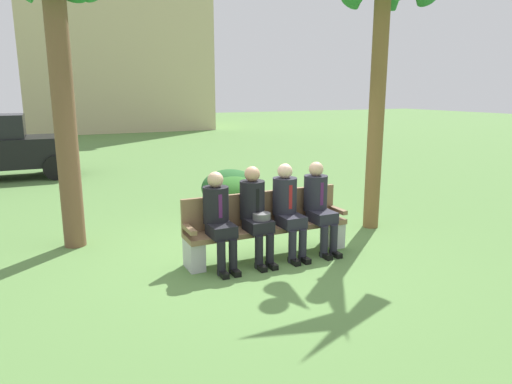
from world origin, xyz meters
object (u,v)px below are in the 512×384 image
at_px(seated_man_centerleft, 255,210).
at_px(seated_man_rightmost, 319,202).
at_px(palm_tree_tall, 382,7).
at_px(park_bench, 266,225).
at_px(shrub_far_lawn, 295,202).
at_px(seated_man_leftmost, 218,215).
at_px(shrub_mid_lawn, 230,187).
at_px(building_backdrop, 112,17).
at_px(shrub_near_bench, 234,194).
at_px(seated_man_centerright, 288,205).
at_px(palm_tree_short, 56,16).

bearing_deg(seated_man_centerleft, seated_man_rightmost, 0.30).
bearing_deg(palm_tree_tall, park_bench, -168.08).
bearing_deg(shrub_far_lawn, seated_man_rightmost, -109.57).
bearing_deg(seated_man_centerleft, seated_man_leftmost, 179.75).
xyz_separation_m(shrub_mid_lawn, building_backdrop, (1.10, 20.62, 6.05)).
xyz_separation_m(seated_man_leftmost, shrub_near_bench, (1.30, 2.60, -0.37)).
xyz_separation_m(seated_man_leftmost, palm_tree_tall, (3.00, 0.61, 2.84)).
relative_size(seated_man_rightmost, palm_tree_tall, 0.27).
bearing_deg(seated_man_leftmost, building_backdrop, 83.95).
height_order(seated_man_centerright, shrub_far_lawn, seated_man_centerright).
bearing_deg(shrub_near_bench, seated_man_centerleft, -106.41).
bearing_deg(seated_man_rightmost, seated_man_centerleft, -179.70).
bearing_deg(shrub_near_bench, shrub_mid_lawn, 76.51).
bearing_deg(seated_man_centerleft, park_bench, 30.08).
bearing_deg(seated_man_centerleft, palm_tree_tall, 13.82).
relative_size(seated_man_centerright, palm_tree_short, 0.29).
height_order(shrub_mid_lawn, shrub_far_lawn, shrub_mid_lawn).
distance_m(seated_man_centerright, shrub_near_bench, 2.64).
height_order(seated_man_rightmost, palm_tree_tall, palm_tree_tall).
relative_size(park_bench, seated_man_centerleft, 1.82).
bearing_deg(building_backdrop, palm_tree_tall, -88.80).
distance_m(palm_tree_tall, building_backdrop, 23.30).
bearing_deg(building_backdrop, seated_man_centerright, -93.59).
xyz_separation_m(palm_tree_short, shrub_near_bench, (2.95, 0.86, -2.95)).
height_order(seated_man_rightmost, building_backdrop, building_backdrop).
distance_m(park_bench, seated_man_centerleft, 0.39).
bearing_deg(palm_tree_tall, seated_man_centerright, -163.02).
height_order(palm_tree_tall, palm_tree_short, palm_tree_tall).
relative_size(park_bench, shrub_far_lawn, 2.75).
bearing_deg(palm_tree_tall, seated_man_centerleft, -166.18).
bearing_deg(building_backdrop, shrub_near_bench, -93.31).
relative_size(palm_tree_tall, building_backdrop, 0.38).
xyz_separation_m(seated_man_leftmost, shrub_far_lawn, (2.16, 1.76, -0.44)).
bearing_deg(seated_man_rightmost, palm_tree_tall, 22.40).
bearing_deg(palm_tree_tall, shrub_near_bench, 130.53).
bearing_deg(seated_man_centerright, shrub_near_bench, 84.14).
bearing_deg(shrub_far_lawn, palm_tree_short, -179.68).
bearing_deg(seated_man_leftmost, seated_man_rightmost, 0.11).
height_order(park_bench, seated_man_centerright, seated_man_centerright).
xyz_separation_m(seated_man_centerleft, building_backdrop, (1.99, 23.72, 5.69)).
height_order(seated_man_leftmost, building_backdrop, building_backdrop).
relative_size(seated_man_centerright, building_backdrop, 0.10).
xyz_separation_m(seated_man_centerleft, shrub_near_bench, (0.77, 2.60, -0.39)).
relative_size(shrub_near_bench, shrub_mid_lawn, 0.92).
distance_m(seated_man_leftmost, seated_man_centerright, 1.03).
relative_size(seated_man_rightmost, shrub_far_lawn, 1.50).
bearing_deg(building_backdrop, seated_man_leftmost, -96.05).
distance_m(seated_man_leftmost, shrub_far_lawn, 2.82).
bearing_deg(shrub_near_bench, palm_tree_short, -163.68).
xyz_separation_m(park_bench, palm_tree_short, (-2.42, 1.60, 2.85)).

